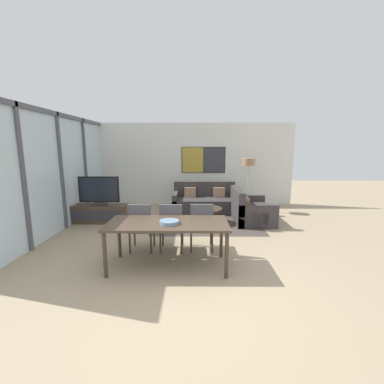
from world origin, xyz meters
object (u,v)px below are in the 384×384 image
Objects in this scene: floor_lamp at (248,165)px; coffee_table at (207,212)px; dining_table at (168,226)px; fruit_bowl at (169,222)px; television at (99,191)px; dining_chair_left at (141,225)px; sofa_main at (205,202)px; dining_chair_right at (202,225)px; sofa_side at (249,211)px; dining_chair_centre at (171,225)px; tv_console at (100,213)px.

coffee_table is at bearing -135.37° from floor_lamp.
fruit_bowl is at bearing -69.89° from dining_table.
television is 2.48m from dining_chair_left.
dining_chair_right reaches higher than sofa_main.
floor_lamp is at bearing 62.33° from fruit_bowl.
floor_lamp is (1.34, 0.02, 1.15)m from sofa_main.
dining_chair_centre is at bearing 136.83° from sofa_side.
tv_console is 1.75× the size of coffee_table.
sofa_side is 1.48× the size of dining_chair_right.
floor_lamp is at bearing 56.77° from dining_chair_centre.
television is at bearing -163.08° from floor_lamp.
floor_lamp is at bearing 44.63° from coffee_table.
floor_lamp is at bearing 50.20° from dining_chair_left.
dining_chair_centre reaches higher than dining_table.
dining_chair_centre reaches higher than coffee_table.
dining_chair_left is 0.58m from dining_chair_centre.
sofa_main is at bearing 23.80° from television.
television is 1.12× the size of dining_chair_centre.
dining_chair_left is (-2.50, -2.05, 0.25)m from sofa_side.
sofa_main is 0.99× the size of dining_table.
floor_lamp reaches higher than coffee_table.
dining_chair_centre is (-1.92, -2.05, 0.25)m from sofa_side.
television reaches higher than dining_chair_left.
coffee_table is at bearing 74.37° from fruit_bowl.
dining_chair_centre is at bearing -176.66° from dining_chair_right.
dining_table is at bearing -51.26° from tv_console.
television is 1.12× the size of dining_chair_right.
fruit_bowl is at bearing -51.80° from tv_console.
dining_chair_centre reaches higher than fruit_bowl.
coffee_table is at bearing 67.88° from dining_chair_centre.
dining_chair_left is at bearing -129.80° from floor_lamp.
sofa_side is 0.85× the size of floor_lamp.
dining_table is 2.07× the size of dining_chair_left.
dining_chair_right reaches higher than tv_console.
sofa_main reaches higher than tv_console.
tv_console is 1.48× the size of dining_chair_left.
dining_chair_centre is at bearing -112.12° from coffee_table.
tv_console is 3.46m from fruit_bowl.
dining_chair_centre is (-0.77, -1.90, 0.22)m from coffee_table.
sofa_side is 0.71× the size of dining_table.
coffee_table is at bearing -90.00° from sofa_main.
tv_console is at bearing -90.00° from television.
coffee_table is 0.49× the size of floor_lamp.
dining_chair_left is 1.00m from fruit_bowl.
floor_lamp is at bearing -9.13° from sofa_side.
dining_chair_left is at bearing 129.42° from sofa_side.
coffee_table is (-1.15, -0.15, 0.02)m from sofa_side.
dining_chair_right is (0.58, 0.68, -0.18)m from dining_table.
sofa_main is at bearing 78.64° from dining_table.
dining_table is at bearing -130.47° from dining_chair_right.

